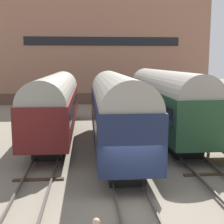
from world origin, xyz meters
name	(u,v)px	position (x,y,z in m)	size (l,w,h in m)	color
ground_plane	(133,203)	(0.00, 0.00, 0.00)	(200.00, 200.00, 0.00)	slate
track_left	(28,204)	(-4.47, 0.00, 0.14)	(2.60, 60.00, 0.26)	#4C4742
track_middle	(133,200)	(0.00, 0.00, 0.14)	(2.60, 60.00, 0.26)	#4C4742
train_car_green	(164,98)	(4.47, 12.73, 3.05)	(3.08, 17.66, 5.37)	black
train_car_navy	(116,108)	(0.00, 7.92, 2.99)	(3.04, 15.45, 5.28)	black
train_car_maroon	(56,101)	(-4.47, 13.16, 2.86)	(3.07, 17.92, 5.05)	black
warehouse_building	(101,49)	(0.38, 38.20, 8.15)	(31.29, 11.46, 16.30)	brown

